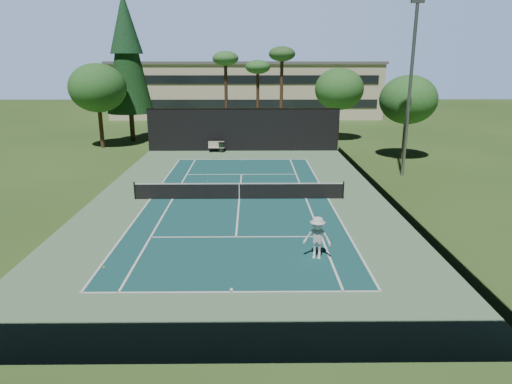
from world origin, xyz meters
TOP-DOWN VIEW (x-y plane):
  - ground at (0.00, 0.00)m, footprint 160.00×160.00m
  - apron_slab at (0.00, 0.00)m, footprint 18.00×32.00m
  - court_surface at (0.00, 0.00)m, footprint 10.97×23.77m
  - court_lines at (0.00, 0.00)m, footprint 11.07×23.87m
  - tennis_net at (0.00, 0.00)m, footprint 12.90×0.10m
  - fence at (0.00, 0.06)m, footprint 18.04×32.05m
  - player at (3.54, -8.88)m, footprint 1.34×0.97m
  - tennis_ball_a at (-5.29, -9.77)m, footprint 0.08×0.08m
  - tennis_ball_b at (-0.87, 0.56)m, footprint 0.08×0.08m
  - tennis_ball_c at (-0.95, 2.27)m, footprint 0.07×0.07m
  - tennis_ball_d at (-2.38, 4.44)m, footprint 0.07×0.07m
  - park_bench at (-2.54, 15.40)m, footprint 1.50×0.45m
  - trash_bin at (-2.05, 15.38)m, footprint 0.56×0.56m
  - pine_tree at (-12.00, 22.00)m, footprint 4.80×4.80m
  - palm_a at (-2.00, 24.00)m, footprint 2.80×2.80m
  - palm_b at (1.50, 26.00)m, footprint 2.80×2.80m
  - palm_c at (4.00, 23.00)m, footprint 2.80×2.80m
  - decid_tree_a at (10.00, 22.00)m, footprint 5.12×5.12m
  - decid_tree_b at (14.00, 12.00)m, footprint 4.80×4.80m
  - decid_tree_c at (-14.00, 18.00)m, footprint 5.44×5.44m
  - campus_building at (0.00, 45.98)m, footprint 40.50×12.50m
  - light_pole at (12.00, 6.00)m, footprint 0.90×0.25m

SIDE VIEW (x-z plane):
  - ground at x=0.00m, z-range 0.00..0.00m
  - apron_slab at x=0.00m, z-range 0.00..0.01m
  - court_surface at x=0.00m, z-range 0.01..0.02m
  - court_lines at x=0.00m, z-range 0.02..0.02m
  - tennis_ball_c at x=-0.95m, z-range 0.00..0.07m
  - tennis_ball_d at x=-2.38m, z-range 0.00..0.07m
  - tennis_ball_b at x=-0.87m, z-range 0.00..0.08m
  - tennis_ball_a at x=-5.29m, z-range 0.00..0.08m
  - trash_bin at x=-2.05m, z-range 0.01..0.95m
  - park_bench at x=-2.54m, z-range 0.03..1.06m
  - tennis_net at x=0.00m, z-range 0.01..1.11m
  - player at x=3.54m, z-range 0.00..1.87m
  - fence at x=0.00m, z-range -0.01..4.02m
  - campus_building at x=0.00m, z-range 0.06..8.36m
  - decid_tree_b at x=14.00m, z-range 1.51..8.65m
  - decid_tree_a at x=10.00m, z-range 1.61..9.23m
  - decid_tree_c at x=-14.00m, z-range 1.72..9.81m
  - light_pole at x=12.00m, z-range 0.35..12.57m
  - palm_b at x=1.50m, z-range 3.15..11.57m
  - palm_a at x=-2.00m, z-range 3.53..12.85m
  - palm_c at x=4.00m, z-range 3.72..13.49m
  - pine_tree at x=-12.00m, z-range 2.05..17.05m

